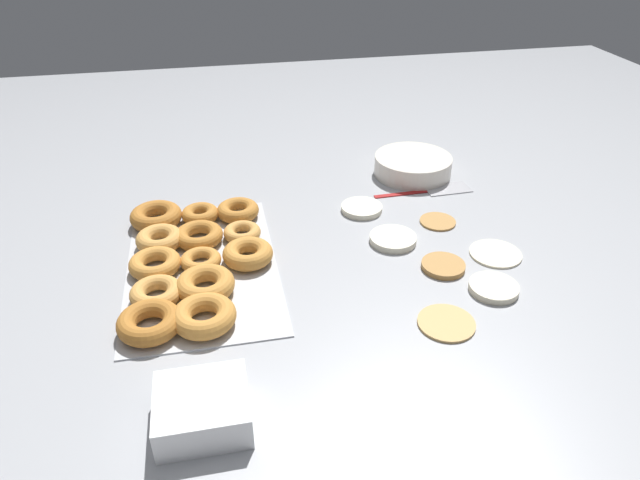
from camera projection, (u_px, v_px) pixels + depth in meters
ground_plane at (375, 252)px, 1.20m from camera, size 3.00×3.00×0.00m
pancake_0 at (443, 266)px, 1.15m from camera, size 0.09×0.09×0.01m
pancake_1 at (362, 208)px, 1.35m from camera, size 0.10×0.10×0.01m
pancake_2 at (446, 322)px, 1.01m from camera, size 0.10×0.10×0.01m
pancake_3 at (494, 288)px, 1.09m from camera, size 0.09×0.09×0.01m
pancake_4 at (393, 239)px, 1.23m from camera, size 0.10×0.10×0.01m
pancake_5 at (438, 221)px, 1.30m from camera, size 0.08×0.08×0.01m
pancake_6 at (496, 253)px, 1.19m from camera, size 0.11×0.11×0.01m
donut_tray at (192, 259)px, 1.15m from camera, size 0.49×0.30×0.04m
batter_bowl at (413, 165)px, 1.51m from camera, size 0.20×0.20×0.05m
container_stack at (203, 409)px, 0.81m from camera, size 0.12×0.13×0.06m
spatula at (437, 189)px, 1.44m from camera, size 0.06×0.25×0.01m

